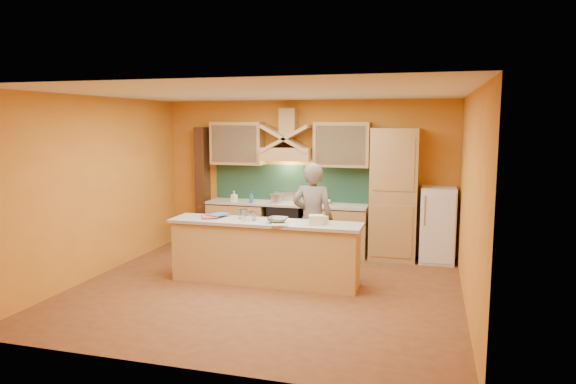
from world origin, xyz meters
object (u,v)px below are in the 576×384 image
(fridge, at_px, (438,225))
(mixing_bowl, at_px, (278,220))
(stove, at_px, (286,228))
(person, at_px, (313,219))
(kitchen_scale, at_px, (247,218))

(fridge, relative_size, mixing_bowl, 4.24)
(fridge, height_order, mixing_bowl, fridge)
(stove, bearing_deg, mixing_bowl, -77.89)
(stove, relative_size, person, 0.50)
(fridge, distance_m, kitchen_scale, 3.41)
(person, xyz_separation_m, mixing_bowl, (-0.38, -0.64, 0.09))
(stove, xyz_separation_m, fridge, (2.70, 0.00, 0.20))
(mixing_bowl, bearing_deg, stove, 102.11)
(stove, relative_size, kitchen_scale, 7.99)
(stove, height_order, kitchen_scale, kitchen_scale)
(stove, distance_m, fridge, 2.71)
(fridge, height_order, kitchen_scale, fridge)
(person, bearing_deg, mixing_bowl, 60.42)
(stove, relative_size, mixing_bowl, 2.94)
(person, bearing_deg, fridge, -143.98)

